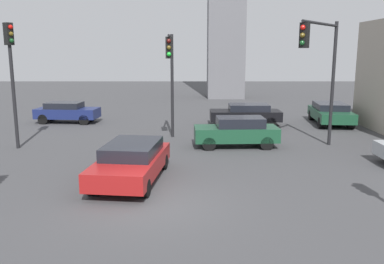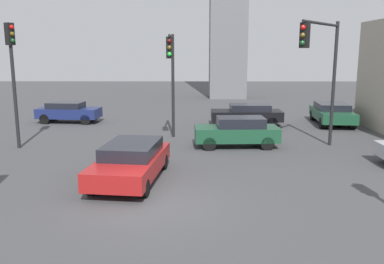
{
  "view_description": "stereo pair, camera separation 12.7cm",
  "coord_description": "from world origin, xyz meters",
  "px_view_note": "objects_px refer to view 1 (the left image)",
  "views": [
    {
      "loc": [
        1.14,
        -11.72,
        4.54
      ],
      "look_at": [
        1.16,
        2.93,
        1.65
      ],
      "focal_mm": 37.98,
      "sensor_mm": 36.0,
      "label": 1
    },
    {
      "loc": [
        1.27,
        -11.72,
        4.54
      ],
      "look_at": [
        1.16,
        2.93,
        1.65
      ],
      "focal_mm": 37.98,
      "sensor_mm": 36.0,
      "label": 2
    }
  ],
  "objects_px": {
    "car_0": "(246,114)",
    "car_6": "(237,131)",
    "traffic_light_4": "(321,58)",
    "car_4": "(131,161)",
    "car_1": "(66,112)",
    "car_2": "(330,113)",
    "traffic_light_1": "(11,63)",
    "traffic_light_2": "(170,65)"
  },
  "relations": [
    {
      "from": "car_0",
      "to": "car_6",
      "type": "xyz_separation_m",
      "value": [
        -1.22,
        -5.97,
        0.05
      ]
    },
    {
      "from": "car_2",
      "to": "car_4",
      "type": "bearing_deg",
      "value": -37.94
    },
    {
      "from": "traffic_light_4",
      "to": "car_6",
      "type": "bearing_deg",
      "value": -67.74
    },
    {
      "from": "traffic_light_4",
      "to": "car_0",
      "type": "bearing_deg",
      "value": -123.88
    },
    {
      "from": "car_6",
      "to": "car_1",
      "type": "bearing_deg",
      "value": -36.11
    },
    {
      "from": "traffic_light_1",
      "to": "car_1",
      "type": "relative_size",
      "value": 1.43
    },
    {
      "from": "car_4",
      "to": "car_1",
      "type": "bearing_deg",
      "value": -147.12
    },
    {
      "from": "car_0",
      "to": "car_2",
      "type": "bearing_deg",
      "value": -176.18
    },
    {
      "from": "traffic_light_2",
      "to": "car_2",
      "type": "relative_size",
      "value": 1.16
    },
    {
      "from": "traffic_light_1",
      "to": "car_2",
      "type": "distance_m",
      "value": 18.73
    },
    {
      "from": "car_1",
      "to": "traffic_light_1",
      "type": "bearing_deg",
      "value": -86.43
    },
    {
      "from": "car_2",
      "to": "car_1",
      "type": "bearing_deg",
      "value": -86.3
    },
    {
      "from": "car_2",
      "to": "car_4",
      "type": "distance_m",
      "value": 15.99
    },
    {
      "from": "traffic_light_2",
      "to": "car_2",
      "type": "height_order",
      "value": "traffic_light_2"
    },
    {
      "from": "car_4",
      "to": "car_2",
      "type": "bearing_deg",
      "value": 143.13
    },
    {
      "from": "traffic_light_4",
      "to": "car_0",
      "type": "height_order",
      "value": "traffic_light_4"
    },
    {
      "from": "car_4",
      "to": "traffic_light_4",
      "type": "bearing_deg",
      "value": 125.11
    },
    {
      "from": "traffic_light_1",
      "to": "car_0",
      "type": "xyz_separation_m",
      "value": [
        11.75,
        6.27,
        -3.31
      ]
    },
    {
      "from": "traffic_light_2",
      "to": "traffic_light_4",
      "type": "height_order",
      "value": "traffic_light_4"
    },
    {
      "from": "traffic_light_1",
      "to": "traffic_light_2",
      "type": "height_order",
      "value": "traffic_light_1"
    },
    {
      "from": "car_1",
      "to": "car_6",
      "type": "relative_size",
      "value": 1.01
    },
    {
      "from": "traffic_light_2",
      "to": "traffic_light_4",
      "type": "bearing_deg",
      "value": 72.15
    },
    {
      "from": "car_1",
      "to": "car_4",
      "type": "bearing_deg",
      "value": -58.65
    },
    {
      "from": "traffic_light_2",
      "to": "car_1",
      "type": "bearing_deg",
      "value": -128.15
    },
    {
      "from": "traffic_light_1",
      "to": "car_6",
      "type": "bearing_deg",
      "value": 35.44
    },
    {
      "from": "traffic_light_4",
      "to": "car_2",
      "type": "bearing_deg",
      "value": -165.49
    },
    {
      "from": "traffic_light_2",
      "to": "car_6",
      "type": "bearing_deg",
      "value": 69.11
    },
    {
      "from": "traffic_light_1",
      "to": "car_4",
      "type": "height_order",
      "value": "traffic_light_1"
    },
    {
      "from": "car_1",
      "to": "car_6",
      "type": "xyz_separation_m",
      "value": [
        10.34,
        -6.89,
        0.05
      ]
    },
    {
      "from": "traffic_light_2",
      "to": "car_2",
      "type": "xyz_separation_m",
      "value": [
        9.91,
        5.09,
        -3.14
      ]
    },
    {
      "from": "car_0",
      "to": "car_4",
      "type": "xyz_separation_m",
      "value": [
        -5.56,
        -11.23,
        -0.0
      ]
    },
    {
      "from": "traffic_light_4",
      "to": "car_0",
      "type": "relative_size",
      "value": 1.36
    },
    {
      "from": "traffic_light_4",
      "to": "car_0",
      "type": "xyz_separation_m",
      "value": [
        -2.33,
        6.94,
        -3.57
      ]
    },
    {
      "from": "traffic_light_2",
      "to": "traffic_light_1",
      "type": "bearing_deg",
      "value": -77.65
    },
    {
      "from": "traffic_light_2",
      "to": "car_1",
      "type": "height_order",
      "value": "traffic_light_2"
    },
    {
      "from": "car_1",
      "to": "traffic_light_2",
      "type": "bearing_deg",
      "value": -33.37
    },
    {
      "from": "car_2",
      "to": "car_4",
      "type": "relative_size",
      "value": 0.96
    },
    {
      "from": "car_1",
      "to": "car_2",
      "type": "bearing_deg",
      "value": 3.24
    },
    {
      "from": "car_1",
      "to": "car_6",
      "type": "height_order",
      "value": "car_6"
    },
    {
      "from": "car_1",
      "to": "car_2",
      "type": "height_order",
      "value": "car_2"
    },
    {
      "from": "traffic_light_2",
      "to": "car_0",
      "type": "distance_m",
      "value": 7.22
    },
    {
      "from": "traffic_light_1",
      "to": "traffic_light_2",
      "type": "distance_m",
      "value": 7.45
    }
  ]
}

